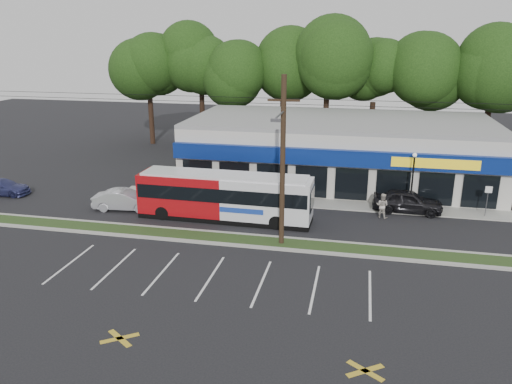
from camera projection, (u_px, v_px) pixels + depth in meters
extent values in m
plane|color=black|center=(229.00, 247.00, 29.64)|extent=(120.00, 120.00, 0.00)
cube|color=#203C18|center=(233.00, 239.00, 30.56)|extent=(40.00, 1.60, 0.12)
cube|color=#9E9E93|center=(229.00, 245.00, 29.76)|extent=(40.00, 0.25, 0.14)
cube|color=#9E9E93|center=(236.00, 234.00, 31.34)|extent=(40.00, 0.25, 0.14)
cube|color=#9E9E93|center=(325.00, 204.00, 37.02)|extent=(32.00, 2.20, 0.10)
cube|color=beige|center=(339.00, 151.00, 42.70)|extent=(25.00, 12.00, 5.00)
cube|color=navy|center=(335.00, 158.00, 36.60)|extent=(25.00, 0.50, 1.20)
cube|color=black|center=(334.00, 183.00, 37.38)|extent=(24.00, 0.12, 2.40)
cube|color=yellow|center=(435.00, 164.00, 34.95)|extent=(6.00, 0.06, 0.70)
cube|color=gray|center=(340.00, 120.00, 41.90)|extent=(25.00, 12.00, 0.30)
cylinder|color=black|center=(283.00, 164.00, 28.46)|extent=(0.30, 0.30, 10.00)
cube|color=black|center=(284.00, 100.00, 27.37)|extent=(1.80, 0.12, 0.12)
cylinder|color=#59595E|center=(280.00, 115.00, 26.44)|extent=(0.10, 2.40, 0.10)
cube|color=#59595E|center=(276.00, 120.00, 25.25)|extent=(0.50, 0.25, 0.15)
cylinder|color=black|center=(231.00, 97.00, 27.94)|extent=(50.00, 0.02, 0.02)
cylinder|color=black|center=(231.00, 102.00, 28.03)|extent=(50.00, 0.02, 0.02)
cylinder|color=black|center=(412.00, 184.00, 35.04)|extent=(0.12, 0.12, 4.00)
sphere|color=silver|center=(415.00, 155.00, 34.41)|extent=(0.30, 0.30, 0.30)
cylinder|color=#59595E|center=(487.00, 202.00, 34.13)|extent=(0.06, 0.06, 2.20)
cube|color=white|center=(489.00, 190.00, 33.81)|extent=(0.45, 0.04, 0.45)
cylinder|color=black|center=(151.00, 120.00, 56.20)|extent=(0.56, 0.56, 5.72)
sphere|color=black|center=(148.00, 69.00, 54.51)|extent=(6.76, 6.76, 6.76)
cylinder|color=black|center=(193.00, 121.00, 55.20)|extent=(0.56, 0.56, 5.72)
sphere|color=black|center=(192.00, 69.00, 53.51)|extent=(6.76, 6.76, 6.76)
cylinder|color=black|center=(237.00, 123.00, 54.20)|extent=(0.56, 0.56, 5.72)
sphere|color=black|center=(237.00, 70.00, 52.51)|extent=(6.76, 6.76, 6.76)
cylinder|color=black|center=(283.00, 124.00, 53.21)|extent=(0.56, 0.56, 5.72)
sphere|color=black|center=(283.00, 71.00, 51.51)|extent=(6.76, 6.76, 6.76)
cylinder|color=black|center=(330.00, 126.00, 52.21)|extent=(0.56, 0.56, 5.72)
sphere|color=black|center=(332.00, 71.00, 50.52)|extent=(6.76, 6.76, 6.76)
cylinder|color=black|center=(379.00, 128.00, 51.21)|extent=(0.56, 0.56, 5.72)
sphere|color=black|center=(383.00, 72.00, 49.52)|extent=(6.76, 6.76, 6.76)
cylinder|color=black|center=(430.00, 130.00, 50.21)|extent=(0.56, 0.56, 5.72)
sphere|color=black|center=(436.00, 73.00, 48.52)|extent=(6.76, 6.76, 6.76)
cylinder|color=black|center=(483.00, 132.00, 49.22)|extent=(0.56, 0.56, 5.72)
sphere|color=black|center=(491.00, 74.00, 47.52)|extent=(6.76, 6.76, 6.76)
cube|color=#A10C11|center=(184.00, 192.00, 34.25)|extent=(5.92, 2.55, 2.69)
cube|color=silver|center=(267.00, 198.00, 32.98)|extent=(5.92, 2.55, 2.69)
cube|color=black|center=(225.00, 216.00, 34.07)|extent=(11.80, 2.61, 0.34)
cube|color=black|center=(225.00, 191.00, 33.52)|extent=(11.56, 2.71, 0.93)
cube|color=black|center=(312.00, 199.00, 32.29)|extent=(0.10, 2.08, 1.37)
cube|color=#193899|center=(241.00, 211.00, 32.32)|extent=(2.94, 0.08, 0.34)
cube|color=silver|center=(224.00, 175.00, 33.19)|extent=(11.21, 2.40, 0.18)
cylinder|color=black|center=(162.00, 213.00, 33.85)|extent=(0.95, 0.29, 0.94)
cylinder|color=black|center=(175.00, 203.00, 35.90)|extent=(0.95, 0.29, 0.94)
cylinder|color=black|center=(276.00, 223.00, 32.15)|extent=(0.95, 0.29, 0.94)
cylinder|color=black|center=(282.00, 211.00, 34.20)|extent=(0.95, 0.29, 0.94)
imported|color=black|center=(408.00, 201.00, 35.16)|extent=(4.88, 2.13, 1.64)
imported|color=#A1A3A9|center=(125.00, 200.00, 35.70)|extent=(4.61, 2.12, 1.46)
imported|color=navy|center=(3.00, 187.00, 39.10)|extent=(4.39, 2.05, 1.24)
imported|color=silver|center=(291.00, 192.00, 36.80)|extent=(0.80, 0.71, 1.83)
imported|color=#BAB2A8|center=(382.00, 206.00, 34.11)|extent=(1.02, 0.92, 1.74)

